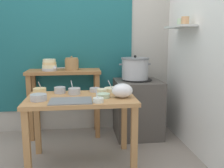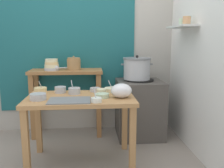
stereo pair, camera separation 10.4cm
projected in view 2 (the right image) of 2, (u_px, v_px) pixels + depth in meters
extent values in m
plane|color=gray|center=(75.00, 162.00, 2.62)|extent=(9.00, 9.00, 0.00)
cube|color=#B2ADA3|center=(85.00, 40.00, 3.47)|extent=(4.40, 0.10, 2.60)
cube|color=#1E6066|center=(67.00, 36.00, 3.39)|extent=(1.90, 0.02, 2.10)
cube|color=white|center=(201.00, 39.00, 2.70)|extent=(0.10, 3.20, 2.60)
cube|color=silver|center=(182.00, 26.00, 2.86)|extent=(0.20, 0.56, 0.02)
cylinder|color=tan|center=(187.00, 20.00, 2.71)|extent=(0.09, 0.09, 0.09)
cylinder|color=#B7D1AD|center=(183.00, 22.00, 2.83)|extent=(0.08, 0.08, 0.08)
cube|color=#B27F4C|center=(80.00, 99.00, 2.51)|extent=(1.10, 0.66, 0.04)
cube|color=#B27F4C|center=(26.00, 145.00, 2.26)|extent=(0.06, 0.06, 0.68)
cube|color=#B27F4C|center=(133.00, 141.00, 2.34)|extent=(0.06, 0.06, 0.68)
cube|color=#B27F4C|center=(39.00, 124.00, 2.81)|extent=(0.06, 0.06, 0.68)
cube|color=#B27F4C|center=(125.00, 122.00, 2.89)|extent=(0.06, 0.06, 0.68)
cube|color=#9E6B3D|center=(66.00, 71.00, 3.26)|extent=(0.96, 0.40, 0.04)
cube|color=#9E6B3D|center=(33.00, 108.00, 3.16)|extent=(0.06, 0.06, 0.86)
cube|color=#9E6B3D|center=(99.00, 106.00, 3.23)|extent=(0.06, 0.06, 0.86)
cube|color=#9E6B3D|center=(38.00, 102.00, 3.45)|extent=(0.06, 0.06, 0.86)
cube|color=#9E6B3D|center=(98.00, 101.00, 3.53)|extent=(0.06, 0.06, 0.86)
cube|color=#4C4742|center=(139.00, 108.00, 3.31)|extent=(0.60, 0.60, 0.76)
cylinder|color=black|center=(140.00, 80.00, 3.24)|extent=(0.36, 0.36, 0.02)
cylinder|color=black|center=(135.00, 110.00, 2.99)|extent=(0.04, 0.02, 0.04)
cylinder|color=#B7BABF|center=(137.00, 69.00, 3.23)|extent=(0.35, 0.35, 0.26)
cylinder|color=slate|center=(137.00, 59.00, 3.20)|extent=(0.37, 0.37, 0.02)
sphere|color=black|center=(137.00, 56.00, 3.20)|extent=(0.04, 0.04, 0.04)
cube|color=slate|center=(122.00, 64.00, 3.20)|extent=(0.04, 0.02, 0.02)
cube|color=slate|center=(151.00, 64.00, 3.23)|extent=(0.04, 0.02, 0.02)
cylinder|color=#A37A4C|center=(74.00, 65.00, 3.26)|extent=(0.18, 0.18, 0.14)
cylinder|color=#A37A4C|center=(74.00, 58.00, 3.24)|extent=(0.16, 0.16, 0.02)
sphere|color=#A37A4C|center=(74.00, 57.00, 3.24)|extent=(0.02, 0.02, 0.02)
cylinder|color=#B7BABF|center=(52.00, 69.00, 3.21)|extent=(0.20, 0.20, 0.04)
cylinder|color=beige|center=(52.00, 66.00, 3.20)|extent=(0.19, 0.19, 0.04)
cylinder|color=#E5C684|center=(52.00, 63.00, 3.20)|extent=(0.17, 0.17, 0.03)
cylinder|color=beige|center=(52.00, 60.00, 3.19)|extent=(0.16, 0.16, 0.04)
sphere|color=#B7BABF|center=(56.00, 68.00, 3.17)|extent=(0.07, 0.07, 0.07)
cylinder|color=#B7BABF|center=(66.00, 68.00, 3.22)|extent=(0.18, 0.08, 0.01)
cube|color=slate|center=(69.00, 100.00, 2.33)|extent=(0.40, 0.28, 0.01)
ellipsoid|color=white|center=(121.00, 91.00, 2.45)|extent=(0.21, 0.18, 0.15)
cylinder|color=#B7BABF|center=(74.00, 91.00, 2.63)|extent=(0.13, 0.13, 0.07)
cylinder|color=#BFB28C|center=(74.00, 88.00, 2.62)|extent=(0.11, 0.11, 0.01)
cylinder|color=#B7BABF|center=(72.00, 87.00, 2.61)|extent=(0.04, 0.08, 0.15)
cylinder|color=#B7BABF|center=(95.00, 90.00, 2.75)|extent=(0.11, 0.11, 0.04)
cylinder|color=#BFB28C|center=(95.00, 88.00, 2.75)|extent=(0.10, 0.10, 0.01)
cylinder|color=silver|center=(97.00, 100.00, 2.28)|extent=(0.10, 0.10, 0.04)
cylinder|color=beige|center=(97.00, 98.00, 2.28)|extent=(0.09, 0.09, 0.01)
cylinder|color=#B7BABF|center=(95.00, 95.00, 2.26)|extent=(0.04, 0.08, 0.13)
cylinder|color=beige|center=(102.00, 92.00, 2.60)|extent=(0.10, 0.10, 0.06)
cylinder|color=#337238|center=(102.00, 89.00, 2.59)|extent=(0.09, 0.09, 0.01)
cylinder|color=#B7BABF|center=(60.00, 90.00, 2.69)|extent=(0.12, 0.12, 0.07)
cylinder|color=beige|center=(60.00, 87.00, 2.68)|extent=(0.10, 0.10, 0.01)
cylinder|color=#B7D1AD|center=(102.00, 96.00, 2.46)|extent=(0.14, 0.14, 0.04)
cylinder|color=maroon|center=(102.00, 94.00, 2.46)|extent=(0.12, 0.12, 0.01)
cylinder|color=#B7BABF|center=(38.00, 97.00, 2.37)|extent=(0.16, 0.16, 0.06)
cylinder|color=brown|center=(38.00, 94.00, 2.37)|extent=(0.13, 0.13, 0.01)
cylinder|color=beige|center=(112.00, 90.00, 2.73)|extent=(0.18, 0.18, 0.05)
cylinder|color=brown|center=(112.00, 88.00, 2.72)|extent=(0.15, 0.15, 0.01)
cylinder|color=#B7BABF|center=(111.00, 86.00, 2.70)|extent=(0.07, 0.06, 0.13)
cylinder|color=#E5C684|center=(40.00, 90.00, 2.66)|extent=(0.14, 0.14, 0.06)
cylinder|color=#337238|center=(40.00, 88.00, 2.66)|extent=(0.12, 0.12, 0.01)
cylinder|color=#B7BABF|center=(41.00, 87.00, 2.65)|extent=(0.05, 0.07, 0.14)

